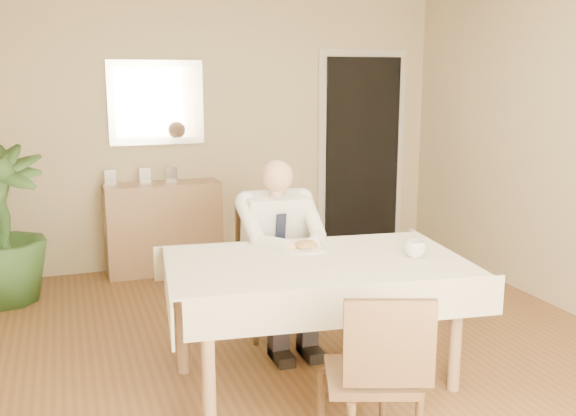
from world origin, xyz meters
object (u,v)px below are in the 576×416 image
object	(u,v)px
seated_man	(282,245)
sideboard	(164,228)
dining_table	(315,274)
chair_near	(377,370)
chair_far	(269,260)
potted_palm	(0,226)
coffee_mug	(415,249)

from	to	relation	value
seated_man	sideboard	size ratio (longest dim) A/B	1.20
dining_table	chair_near	bearing A→B (deg)	-86.48
chair_far	chair_near	world-z (taller)	chair_far
potted_palm	seated_man	bearing A→B (deg)	-39.38
chair_far	dining_table	bearing A→B (deg)	-89.78
chair_far	potted_palm	size ratio (longest dim) A/B	0.72
chair_near	chair_far	bearing A→B (deg)	107.71
dining_table	sideboard	world-z (taller)	sideboard
chair_far	chair_near	bearing A→B (deg)	-91.35
chair_near	coffee_mug	xyz separation A→B (m)	(0.62, 0.74, 0.33)
dining_table	seated_man	world-z (taller)	seated_man
chair_far	potted_palm	bearing A→B (deg)	146.62
sideboard	potted_palm	xyz separation A→B (m)	(-1.34, -0.41, 0.21)
chair_far	sideboard	size ratio (longest dim) A/B	0.86
sideboard	seated_man	bearing A→B (deg)	-76.81
chair_far	seated_man	size ratio (longest dim) A/B	0.72
dining_table	chair_far	size ratio (longest dim) A/B	2.04
dining_table	chair_near	size ratio (longest dim) A/B	2.15
coffee_mug	chair_near	bearing A→B (deg)	-129.84
chair_far	chair_near	distance (m)	1.76
dining_table	chair_far	world-z (taller)	chair_far
dining_table	coffee_mug	bearing A→B (deg)	-7.41
chair_near	sideboard	bearing A→B (deg)	116.91
chair_near	sideboard	distance (m)	3.42
dining_table	chair_near	xyz separation A→B (m)	(-0.05, -0.88, -0.19)
chair_far	seated_man	world-z (taller)	seated_man
dining_table	sideboard	distance (m)	2.57
chair_far	seated_man	xyz separation A→B (m)	(0.00, -0.29, 0.19)
seated_man	potted_palm	distance (m)	2.38
coffee_mug	sideboard	bearing A→B (deg)	111.97
seated_man	potted_palm	world-z (taller)	potted_palm
coffee_mug	sideboard	distance (m)	2.89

